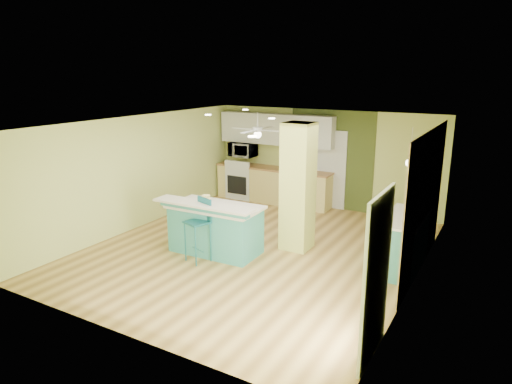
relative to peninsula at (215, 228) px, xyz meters
The scene contains 23 objects.
floor 0.94m from the peninsula, 38.47° to the left, with size 6.00×7.00×0.01m, color olive.
ceiling 2.16m from the peninsula, 38.47° to the left, with size 6.00×7.00×0.01m, color white.
wall_back 4.12m from the peninsula, 81.12° to the left, with size 6.00×0.01×2.50m, color #C8D572.
wall_front 3.16m from the peninsula, 78.26° to the right, with size 6.00×0.01×2.50m, color #C8D572.
wall_left 2.54m from the peninsula, 168.21° to the left, with size 0.01×7.00×2.50m, color #C8D572.
wall_right 3.74m from the peninsula, ahead, with size 0.01×7.00×2.50m, color #C8D572.
wood_panel 3.85m from the peninsula, 16.89° to the left, with size 0.02×3.40×2.50m, color #967755.
olive_accent 4.14m from the peninsula, 78.30° to the left, with size 2.20×0.02×2.50m, color #445220.
interior_door 4.07m from the peninsula, 78.22° to the left, with size 0.82×0.05×2.00m, color silver.
french_door 4.06m from the peninsula, 26.64° to the right, with size 0.04×1.08×2.10m, color silver.
column 1.78m from the peninsula, 38.01° to the left, with size 0.55×0.55×2.50m, color #CCD161.
kitchen_run 3.76m from the peninsula, 100.35° to the left, with size 3.25×0.63×0.94m.
stove 4.03m from the peninsula, 113.78° to the left, with size 0.76×0.66×1.08m.
upper_cabinets 4.14m from the peninsula, 100.03° to the left, with size 3.20×0.34×0.80m, color silver.
microwave 4.13m from the peninsula, 113.73° to the left, with size 0.70×0.48×0.39m, color silver.
ceiling_fan 2.99m from the peninsula, 100.77° to the left, with size 1.41×1.41×0.61m.
pendant_lamp 3.77m from the peninsula, 20.84° to the left, with size 0.14×0.14×0.69m.
wall_decor 3.96m from the peninsula, 19.86° to the left, with size 0.03×0.90×0.70m, color brown.
peninsula is the anchor object (origin of this frame).
bar_stool 0.54m from the peninsula, 90.47° to the right, with size 0.50×0.50×1.19m.
side_counter 3.48m from the peninsula, 17.23° to the left, with size 0.65×1.52×0.98m.
fruit_bowl 3.65m from the peninsula, 93.35° to the left, with size 0.30×0.30×0.07m, color #3B2318.
canister 0.57m from the peninsula, behind, with size 0.16×0.16×0.18m, color yellow.
Camera 1 is at (4.20, -7.33, 3.42)m, focal length 32.00 mm.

